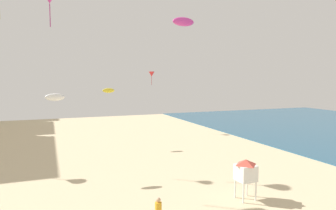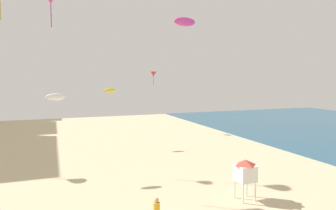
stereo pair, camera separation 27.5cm
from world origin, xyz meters
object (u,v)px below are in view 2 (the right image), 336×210
(kite_yellow_parafoil, at_px, (110,90))
(kite_red_delta, at_px, (153,74))
(lifeguard_stand, at_px, (245,171))
(kite_magenta_parafoil, at_px, (185,22))
(kite_white_parafoil, at_px, (56,97))

(kite_yellow_parafoil, height_order, kite_red_delta, kite_red_delta)
(lifeguard_stand, height_order, kite_red_delta, kite_red_delta)
(lifeguard_stand, xyz_separation_m, kite_yellow_parafoil, (-5.15, 18.13, 4.44))
(kite_magenta_parafoil, distance_m, kite_red_delta, 12.36)
(lifeguard_stand, distance_m, kite_magenta_parafoil, 19.45)
(kite_yellow_parafoil, bearing_deg, lifeguard_stand, -74.14)
(kite_magenta_parafoil, height_order, kite_red_delta, kite_magenta_parafoil)
(lifeguard_stand, bearing_deg, kite_yellow_parafoil, 100.43)
(lifeguard_stand, xyz_separation_m, kite_white_parafoil, (-10.88, 8.85, 4.34))
(kite_red_delta, bearing_deg, kite_magenta_parafoil, -90.13)
(lifeguard_stand, height_order, kite_magenta_parafoil, kite_magenta_parafoil)
(kite_magenta_parafoil, relative_size, kite_red_delta, 1.29)
(lifeguard_stand, relative_size, kite_red_delta, 1.33)
(lifeguard_stand, xyz_separation_m, kite_magenta_parafoil, (2.51, 15.20, 11.88))
(kite_red_delta, bearing_deg, kite_yellow_parafoil, -133.32)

